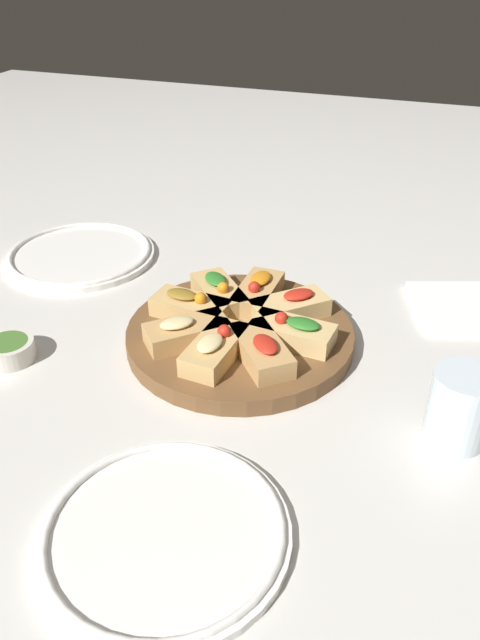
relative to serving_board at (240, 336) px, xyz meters
The scene contains 15 objects.
ground_plane 0.01m from the serving_board, ahead, with size 3.00×3.00×0.00m, color silver.
serving_board is the anchor object (origin of this frame).
focaccia_slice_0 0.08m from the serving_board, 140.05° to the right, with size 0.12×0.11×0.04m.
focaccia_slice_1 0.08m from the serving_board, 95.27° to the right, with size 0.06×0.11×0.04m.
focaccia_slice_2 0.08m from the serving_board, 45.70° to the right, with size 0.11×0.11×0.04m.
focaccia_slice_3 0.08m from the serving_board, ahead, with size 0.11×0.05×0.04m.
focaccia_slice_4 0.08m from the serving_board, 43.06° to the left, with size 0.11×0.11×0.04m.
focaccia_slice_5 0.08m from the serving_board, 84.65° to the left, with size 0.06×0.11×0.04m.
focaccia_slice_6 0.08m from the serving_board, 133.41° to the left, with size 0.11×0.11×0.04m.
focaccia_slice_7 0.08m from the serving_board, behind, with size 0.11×0.06×0.04m.
plate_left 0.33m from the serving_board, behind, with size 0.24×0.24×0.02m.
plate_right 0.38m from the serving_board, 66.49° to the left, with size 0.25×0.25×0.02m.
water_glass 0.31m from the serving_board, 108.43° to the right, with size 0.07×0.07×0.09m, color silver.
napkin_stack 0.34m from the serving_board, 55.23° to the right, with size 0.14×0.12×0.01m, color white.
dipping_bowl 0.31m from the serving_board, 116.58° to the left, with size 0.07×0.07×0.03m.
Camera 1 is at (-0.67, -0.24, 0.49)m, focal length 35.00 mm.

